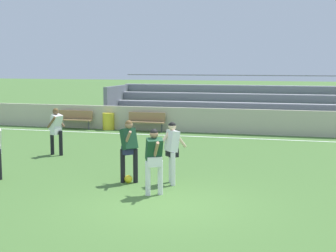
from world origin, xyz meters
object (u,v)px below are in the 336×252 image
at_px(trash_bin, 108,121).
at_px(player_white_wide_left, 172,147).
at_px(player_dark_dropping_back, 129,145).
at_px(bleacher_stand, 289,107).
at_px(player_dark_overlapping, 154,156).
at_px(bench_near_bin, 146,120).
at_px(player_white_wide_right, 56,127).
at_px(bench_far_left, 75,118).
at_px(soccer_ball, 128,179).

relative_size(trash_bin, player_white_wide_left, 0.49).
bearing_deg(player_dark_dropping_back, bleacher_stand, 73.48).
xyz_separation_m(player_white_wide_left, player_dark_overlapping, (-0.13, -1.23, -0.02)).
relative_size(bench_near_bin, player_dark_dropping_back, 1.05).
height_order(bench_near_bin, player_dark_overlapping, player_dark_overlapping).
bearing_deg(bench_near_bin, player_dark_dropping_back, -74.71).
distance_m(trash_bin, player_white_wide_left, 11.46).
xyz_separation_m(bench_near_bin, player_white_wide_left, (3.85, -9.68, 0.45)).
relative_size(trash_bin, player_white_wide_right, 0.49).
height_order(player_white_wide_left, player_dark_overlapping, player_white_wide_left).
bearing_deg(player_white_wide_right, bench_far_left, 110.74).
bearing_deg(bleacher_stand, trash_bin, -162.90).
bearing_deg(soccer_ball, player_white_wide_right, 139.79).
xyz_separation_m(player_dark_dropping_back, player_white_wide_left, (1.16, 0.18, -0.02)).
bearing_deg(bench_near_bin, soccer_ball, -74.81).
bearing_deg(bench_near_bin, trash_bin, 175.27).
relative_size(player_white_wide_left, player_white_wide_right, 1.01).
bearing_deg(player_dark_dropping_back, player_dark_overlapping, -45.66).
distance_m(trash_bin, player_dark_dropping_back, 11.07).
bearing_deg(soccer_ball, trash_bin, 114.85).
bearing_deg(bleacher_stand, bench_far_left, -164.80).
distance_m(player_white_wide_left, player_dark_overlapping, 1.24).
relative_size(bench_far_left, player_white_wide_left, 1.08).
xyz_separation_m(trash_bin, player_dark_overlapping, (5.70, -11.08, 0.56)).
bearing_deg(player_white_wide_left, bleacher_stand, 78.26).
bearing_deg(player_dark_dropping_back, player_white_wide_left, 8.75).
height_order(bench_near_bin, trash_bin, bench_near_bin).
height_order(bleacher_stand, bench_far_left, bleacher_stand).
bearing_deg(player_white_wide_left, soccer_ball, -168.49).
xyz_separation_m(bleacher_stand, bench_far_left, (-10.12, -2.75, -0.55)).
distance_m(player_white_wide_right, player_dark_overlapping, 6.49).
bearing_deg(bench_far_left, trash_bin, 5.46).
height_order(player_dark_dropping_back, player_white_wide_left, player_dark_dropping_back).
bearing_deg(bench_far_left, player_white_wide_left, -52.09).
relative_size(bleacher_stand, bench_far_left, 10.02).
xyz_separation_m(trash_bin, player_white_wide_left, (5.83, -9.84, 0.59)).
height_order(bench_near_bin, player_dark_dropping_back, player_dark_dropping_back).
xyz_separation_m(bench_far_left, trash_bin, (1.71, 0.16, -0.14)).
height_order(bleacher_stand, player_white_wide_left, bleacher_stand).
bearing_deg(soccer_ball, player_dark_overlapping, -43.96).
bearing_deg(soccer_ball, player_white_wide_left, 11.51).
distance_m(bench_far_left, player_white_wide_right, 7.13).
xyz_separation_m(trash_bin, soccer_ball, (4.67, -10.08, -0.30)).
distance_m(bench_far_left, soccer_ball, 11.80).
relative_size(bench_far_left, soccer_ball, 8.18).
xyz_separation_m(player_dark_dropping_back, player_dark_overlapping, (1.03, -1.06, -0.05)).
distance_m(bleacher_stand, player_white_wide_right, 12.09).
bearing_deg(player_dark_overlapping, bench_far_left, 124.19).
height_order(player_white_wide_right, soccer_ball, player_white_wide_right).
relative_size(bleacher_stand, trash_bin, 22.01).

